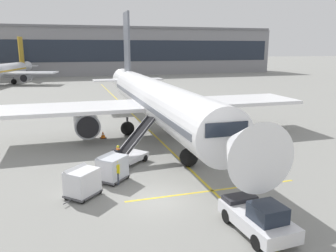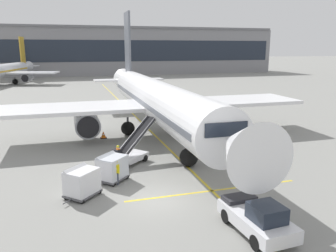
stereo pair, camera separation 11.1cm
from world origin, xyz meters
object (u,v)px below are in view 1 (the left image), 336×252
Objects in this scene: safety_cone_engine_keepout at (103,135)px; belt_loader at (130,152)px; baggage_cart_second at (82,182)px; ground_crew_by_loader at (117,171)px; baggage_cart_lead at (112,167)px; pushback_tug at (258,218)px; parked_airplane at (156,100)px; distant_airplane at (2,71)px; ground_crew_marshaller at (104,166)px; ground_crew_by_carts at (118,154)px.

belt_loader is at bearing -81.61° from safety_cone_engine_keepout.
ground_crew_by_loader is at bearing 29.17° from baggage_cart_second.
baggage_cart_lead is 10.98m from pushback_tug.
parked_airplane is 65.08m from distant_airplane.
parked_airplane reaches higher than pushback_tug.
ground_crew_marshaller is (-0.52, 0.42, -0.00)m from baggage_cart_lead.
ground_crew_by_loader is 3.65m from ground_crew_by_carts.
baggage_cart_second is 1.46× the size of ground_crew_by_carts.
parked_airplane is at bearing -68.22° from distant_airplane.
ground_crew_by_loader is at bearing -100.23° from ground_crew_by_carts.
baggage_cart_lead is 1.00× the size of baggage_cart_second.
belt_loader is 3.81m from ground_crew_marshaller.
baggage_cart_lead is (-1.92, -3.34, 0.07)m from belt_loader.
parked_airplane is 13.34m from ground_crew_marshaller.
parked_airplane reaches higher than ground_crew_by_carts.
baggage_cart_second is 1.46× the size of ground_crew_marshaller.
parked_airplane is 20.87m from pushback_tug.
pushback_tug is at bearing -75.34° from safety_cone_engine_keepout.
pushback_tug reaches higher than safety_cone_engine_keepout.
baggage_cart_second is 0.07× the size of distant_airplane.
parked_airplane is at bearing 58.72° from ground_crew_marshaller.
ground_crew_by_loader is at bearing -91.94° from safety_cone_engine_keepout.
ground_crew_by_loader is at bearing -116.08° from parked_airplane.
baggage_cart_second is 2.74m from ground_crew_by_loader.
ground_crew_marshaller is (-0.74, 1.17, 0.00)m from ground_crew_by_loader.
ground_crew_marshaller is at bearing 122.45° from ground_crew_by_loader.
baggage_cart_second reaches higher than ground_crew_by_carts.
baggage_cart_lead reaches higher than safety_cone_engine_keepout.
baggage_cart_second is 75.78m from distant_airplane.
ground_crew_by_carts is (-5.27, 11.93, 0.17)m from pushback_tug.
belt_loader is 6.79m from baggage_cart_second.
ground_crew_marshaller is at bearing -119.86° from ground_crew_by_carts.
ground_crew_marshaller is (-1.39, -2.42, 0.00)m from ground_crew_by_carts.
ground_crew_marshaller is at bearing 125.04° from pushback_tug.
baggage_cart_second is (-8.42, -13.65, -2.80)m from parked_airplane.
parked_airplane is 24.08× the size of ground_crew_by_carts.
parked_airplane is 1.19× the size of distant_airplane.
baggage_cart_second is at bearing -150.83° from ground_crew_by_loader.
baggage_cart_lead is 2.97m from ground_crew_by_carts.
parked_airplane is 16.50× the size of baggage_cart_second.
baggage_cart_lead is 0.07× the size of distant_airplane.
ground_crew_by_loader is (-1.69, -4.09, 0.07)m from belt_loader.
parked_airplane is 24.08× the size of ground_crew_marshaller.
ground_crew_by_loader is at bearing -57.55° from ground_crew_marshaller.
pushback_tug is at bearing -54.96° from ground_crew_marshaller.
belt_loader reaches higher than safety_cone_engine_keepout.
ground_crew_by_loader and ground_crew_marshaller have the same top height.
pushback_tug reaches higher than ground_crew_marshaller.
belt_loader is 1.84× the size of baggage_cart_lead.
pushback_tug is at bearing -73.49° from distant_airplane.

